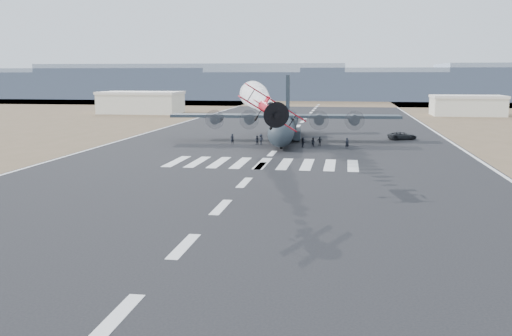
% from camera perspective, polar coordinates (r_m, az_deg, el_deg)
% --- Properties ---
extents(ground, '(500.00, 500.00, 0.00)m').
position_cam_1_polar(ground, '(29.73, -13.85, -14.34)').
color(ground, black).
rests_on(ground, ground).
extents(scrub_far, '(500.00, 80.00, 0.00)m').
position_cam_1_polar(scrub_far, '(255.52, 6.54, 6.59)').
color(scrub_far, brown).
rests_on(scrub_far, ground).
extents(runway_markings, '(60.00, 260.00, 0.01)m').
position_cam_1_polar(runway_markings, '(86.52, 1.62, 1.47)').
color(runway_markings, silver).
rests_on(runway_markings, ground).
extents(ridge_seg_b, '(150.00, 50.00, 15.00)m').
position_cam_1_polar(ridge_seg_b, '(317.98, -17.53, 8.10)').
color(ridge_seg_b, gray).
rests_on(ridge_seg_b, ground).
extents(ridge_seg_c, '(150.00, 50.00, 17.00)m').
position_cam_1_polar(ridge_seg_c, '(294.97, -6.03, 8.61)').
color(ridge_seg_c, gray).
rests_on(ridge_seg_c, ground).
extents(ridge_seg_d, '(150.00, 50.00, 13.00)m').
position_cam_1_polar(ridge_seg_d, '(285.27, 6.83, 8.17)').
color(ridge_seg_d, gray).
rests_on(ridge_seg_d, ground).
extents(ridge_seg_e, '(150.00, 50.00, 15.00)m').
position_cam_1_polar(ridge_seg_e, '(290.13, 19.90, 7.90)').
color(ridge_seg_e, gray).
rests_on(ridge_seg_e, ground).
extents(hangar_left, '(24.50, 14.50, 6.70)m').
position_cam_1_polar(hangar_left, '(181.48, -11.41, 6.47)').
color(hangar_left, beige).
rests_on(hangar_left, ground).
extents(hangar_right, '(20.50, 12.50, 5.90)m').
position_cam_1_polar(hangar_right, '(178.71, 20.38, 5.90)').
color(hangar_right, beige).
rests_on(hangar_right, ground).
extents(aerobatic_biplane, '(5.85, 6.18, 4.87)m').
position_cam_1_polar(aerobatic_biplane, '(54.01, 1.32, 5.90)').
color(aerobatic_biplane, '#A90B2B').
extents(smoke_trail, '(9.51, 38.11, 4.21)m').
position_cam_1_polar(smoke_trail, '(85.44, 0.02, 7.35)').
color(smoke_trail, white).
extents(transport_aircraft, '(40.71, 33.50, 11.75)m').
position_cam_1_polar(transport_aircraft, '(103.87, 2.92, 4.45)').
color(transport_aircraft, '#222B33').
rests_on(transport_aircraft, ground).
extents(support_vehicle, '(5.66, 3.79, 1.44)m').
position_cam_1_polar(support_vehicle, '(108.37, 14.44, 3.14)').
color(support_vehicle, black).
rests_on(support_vehicle, ground).
extents(crew_a, '(0.84, 0.83, 1.78)m').
position_cam_1_polar(crew_a, '(98.32, -2.40, 2.92)').
color(crew_a, black).
rests_on(crew_a, ground).
extents(crew_b, '(0.89, 0.80, 1.56)m').
position_cam_1_polar(crew_b, '(95.07, 5.72, 2.60)').
color(crew_b, black).
rests_on(crew_b, ground).
extents(crew_c, '(1.23, 1.03, 1.74)m').
position_cam_1_polar(crew_c, '(97.85, 0.50, 2.89)').
color(crew_c, black).
rests_on(crew_c, ground).
extents(crew_d, '(0.98, 0.58, 1.58)m').
position_cam_1_polar(crew_d, '(96.08, 6.40, 2.67)').
color(crew_d, black).
rests_on(crew_d, ground).
extents(crew_e, '(1.01, 1.01, 1.80)m').
position_cam_1_polar(crew_e, '(99.03, 2.76, 2.98)').
color(crew_e, black).
rests_on(crew_e, ground).
extents(crew_f, '(1.02, 1.61, 1.65)m').
position_cam_1_polar(crew_f, '(94.21, 4.71, 2.59)').
color(crew_f, black).
rests_on(crew_f, ground).
extents(crew_g, '(0.82, 0.78, 1.77)m').
position_cam_1_polar(crew_g, '(93.16, 9.10, 2.46)').
color(crew_g, black).
rests_on(crew_g, ground).
extents(crew_h, '(0.90, 0.75, 1.59)m').
position_cam_1_polar(crew_h, '(97.07, 0.12, 2.79)').
color(crew_h, black).
rests_on(crew_h, ground).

